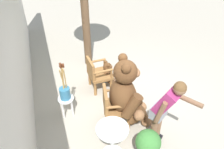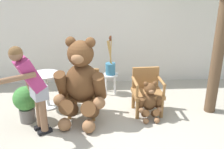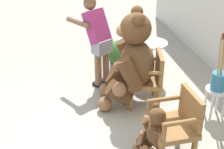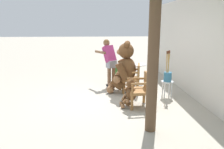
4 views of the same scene
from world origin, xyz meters
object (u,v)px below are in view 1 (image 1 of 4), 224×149
teddy_bear_small (108,75)px  person_visitor (165,107)px  wooden_chair_right (98,73)px  teddy_bear_large (127,93)px  wooden_chair_left (114,106)px  brush_bucket (65,91)px  potted_plant (148,144)px  round_side_table (112,139)px  white_stool (66,102)px

teddy_bear_small → person_visitor: size_ratio=0.47×
wooden_chair_right → teddy_bear_large: size_ratio=0.56×
wooden_chair_right → teddy_bear_small: size_ratio=1.18×
wooden_chair_left → wooden_chair_right: (1.21, 0.00, 0.00)m
brush_bucket → potted_plant: bearing=-144.0°
teddy_bear_small → brush_bucket: 1.38m
person_visitor → brush_bucket: 2.06m
teddy_bear_large → wooden_chair_left: bearing=83.8°
round_side_table → wooden_chair_left: bearing=-20.9°
teddy_bear_small → person_visitor: 2.10m
teddy_bear_large → white_stool: (0.57, 1.15, -0.40)m
wooden_chair_left → wooden_chair_right: bearing=0.1°
white_stool → brush_bucket: 0.30m
teddy_bear_small → white_stool: teddy_bear_small is taller
teddy_bear_large → person_visitor: size_ratio=1.01×
wooden_chair_right → teddy_bear_large: teddy_bear_large is taller
person_visitor → wooden_chair_left: bearing=40.4°
wooden_chair_right → teddy_bear_small: 0.30m
teddy_bear_large → potted_plant: teddy_bear_large is taller
brush_bucket → round_side_table: size_ratio=1.21×
wooden_chair_right → person_visitor: 2.14m
potted_plant → white_stool: bearing=36.1°
white_stool → round_side_table: round_side_table is taller
white_stool → brush_bucket: (-0.00, -0.00, 0.30)m
wooden_chair_right → white_stool: 1.11m
brush_bucket → potted_plant: 1.97m
person_visitor → potted_plant: (-0.25, 0.40, -0.52)m
person_visitor → brush_bucket: size_ratio=1.76×
person_visitor → potted_plant: size_ratio=2.26×
white_stool → brush_bucket: brush_bucket is taller
teddy_bear_large → round_side_table: teddy_bear_large is taller
white_stool → potted_plant: 1.95m
teddy_bear_small → brush_bucket: (-0.67, 1.17, 0.29)m
wooden_chair_right → brush_bucket: bearing=126.9°
teddy_bear_large → round_side_table: 0.97m
teddy_bear_large → person_visitor: (-0.75, -0.40, 0.16)m
potted_plant → round_side_table: bearing=64.2°
white_stool → round_side_table: bearing=-155.5°
wooden_chair_left → teddy_bear_large: size_ratio=0.56×
wooden_chair_right → teddy_bear_small: wooden_chair_right is taller
teddy_bear_small → person_visitor: (-1.99, -0.38, 0.56)m
teddy_bear_large → potted_plant: size_ratio=2.27×
white_stool → wooden_chair_right: bearing=-53.2°
person_visitor → brush_bucket: (1.32, 1.55, -0.26)m
wooden_chair_right → potted_plant: bearing=-173.4°
teddy_bear_small → person_visitor: bearing=-169.1°
white_stool → brush_bucket: bearing=-90.1°
wooden_chair_right → potted_plant: 2.26m
round_side_table → person_visitor: bearing=-90.8°
person_visitor → white_stool: 2.11m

